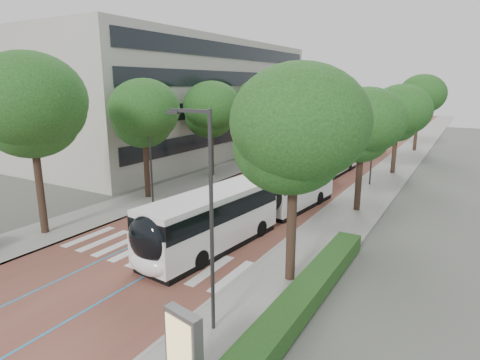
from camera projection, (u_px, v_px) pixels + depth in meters
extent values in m
plane|color=#51544C|center=(136.00, 261.00, 20.68)|extent=(160.00, 160.00, 0.00)
cube|color=brown|center=(349.00, 150.00, 54.27)|extent=(11.00, 140.00, 0.02)
cube|color=gray|center=(297.00, 146.00, 57.92)|extent=(4.00, 140.00, 0.12)
cube|color=gray|center=(408.00, 155.00, 50.59)|extent=(4.00, 140.00, 0.12)
cube|color=gray|center=(310.00, 147.00, 56.99)|extent=(0.20, 140.00, 0.14)
cube|color=gray|center=(392.00, 154.00, 51.52)|extent=(0.20, 140.00, 0.14)
cube|color=silver|center=(89.00, 236.00, 23.86)|extent=(0.55, 3.60, 0.01)
cube|color=silver|center=(104.00, 240.00, 23.24)|extent=(0.55, 3.60, 0.01)
cube|color=silver|center=(119.00, 245.00, 22.63)|extent=(0.55, 3.60, 0.01)
cube|color=silver|center=(135.00, 249.00, 22.02)|extent=(0.55, 3.60, 0.01)
cube|color=silver|center=(153.00, 254.00, 21.41)|extent=(0.55, 3.60, 0.01)
cube|color=silver|center=(171.00, 259.00, 20.80)|extent=(0.55, 3.60, 0.01)
cube|color=silver|center=(190.00, 264.00, 20.19)|extent=(0.55, 3.60, 0.01)
cube|color=silver|center=(211.00, 270.00, 19.58)|extent=(0.55, 3.60, 0.01)
cube|color=silver|center=(233.00, 276.00, 18.97)|extent=(0.55, 3.60, 0.01)
cube|color=#2582BC|center=(337.00, 149.00, 55.05)|extent=(0.12, 126.00, 0.01)
cube|color=#2582BC|center=(361.00, 151.00, 53.48)|extent=(0.12, 126.00, 0.01)
cube|color=#9B9990|center=(178.00, 98.00, 52.07)|extent=(18.00, 40.00, 14.00)
cube|color=black|center=(238.00, 133.00, 48.59)|extent=(0.12, 38.00, 1.60)
cube|color=black|center=(237.00, 106.00, 47.84)|extent=(0.12, 38.00, 1.60)
cube|color=black|center=(237.00, 79.00, 47.08)|extent=(0.12, 38.00, 1.60)
cube|color=black|center=(237.00, 52.00, 46.37)|extent=(0.12, 38.00, 1.60)
cube|color=#184518|center=(302.00, 298.00, 16.11)|extent=(1.20, 14.00, 0.80)
cylinder|color=#303033|center=(212.00, 226.00, 13.86)|extent=(0.14, 0.14, 8.00)
cube|color=#303033|center=(190.00, 111.00, 13.33)|extent=(1.70, 0.12, 0.12)
cube|color=#303033|center=(173.00, 112.00, 13.69)|extent=(0.50, 0.20, 0.10)
cylinder|color=#303033|center=(373.00, 140.00, 34.86)|extent=(0.14, 0.14, 8.00)
cube|color=#303033|center=(367.00, 94.00, 34.33)|extent=(1.70, 0.12, 0.12)
cube|color=#303033|center=(359.00, 95.00, 34.69)|extent=(0.50, 0.20, 0.10)
cylinder|color=#303033|center=(150.00, 150.00, 29.40)|extent=(0.14, 0.14, 8.00)
cylinder|color=black|center=(40.00, 192.00, 23.72)|extent=(0.44, 0.44, 5.26)
ellipsoid|color=#194115|center=(30.00, 110.00, 22.59)|extent=(6.27, 6.27, 5.33)
cylinder|color=black|center=(147.00, 170.00, 31.36)|extent=(0.44, 0.44, 4.56)
ellipsoid|color=#194115|center=(144.00, 117.00, 30.38)|extent=(5.32, 5.32, 4.52)
cylinder|color=black|center=(211.00, 154.00, 38.94)|extent=(0.44, 0.44, 4.41)
ellipsoid|color=#194115|center=(211.00, 112.00, 37.99)|extent=(5.49, 5.49, 4.67)
cylinder|color=black|center=(259.00, 141.00, 47.33)|extent=(0.44, 0.44, 4.45)
ellipsoid|color=#194115|center=(259.00, 106.00, 46.38)|extent=(6.11, 6.11, 5.19)
cylinder|color=black|center=(298.00, 131.00, 57.43)|extent=(0.44, 0.44, 4.31)
ellipsoid|color=#194115|center=(299.00, 104.00, 56.50)|extent=(6.02, 6.02, 5.12)
cylinder|color=black|center=(330.00, 123.00, 70.02)|extent=(0.44, 0.44, 4.36)
ellipsoid|color=#194115|center=(332.00, 99.00, 69.09)|extent=(6.15, 6.15, 5.23)
cylinder|color=black|center=(291.00, 232.00, 18.03)|extent=(0.44, 0.44, 4.78)
ellipsoid|color=#194115|center=(294.00, 136.00, 17.00)|extent=(5.84, 5.84, 4.96)
cylinder|color=black|center=(358.00, 183.00, 28.18)|extent=(0.44, 0.44, 4.18)
ellipsoid|color=#194115|center=(362.00, 129.00, 27.28)|extent=(5.21, 5.21, 4.43)
cylinder|color=black|center=(394.00, 154.00, 39.95)|extent=(0.44, 0.44, 4.11)
ellipsoid|color=#194115|center=(398.00, 116.00, 39.06)|extent=(5.80, 5.80, 4.93)
cylinder|color=black|center=(416.00, 133.00, 53.29)|extent=(0.44, 0.44, 4.92)
ellipsoid|color=#194115|center=(419.00, 99.00, 52.23)|extent=(5.95, 5.95, 5.05)
cylinder|color=black|center=(263.00, 197.00, 25.79)|extent=(2.38, 1.13, 2.30)
cube|color=white|center=(212.00, 227.00, 21.89)|extent=(3.45, 9.57, 1.82)
cube|color=black|center=(212.00, 207.00, 21.62)|extent=(3.47, 9.39, 0.97)
cube|color=silver|center=(212.00, 196.00, 21.47)|extent=(3.38, 9.38, 0.31)
cube|color=black|center=(212.00, 246.00, 22.14)|extent=(3.36, 9.19, 0.35)
cube|color=white|center=(295.00, 191.00, 29.31)|extent=(3.28, 7.96, 1.82)
cube|color=black|center=(296.00, 175.00, 29.04)|extent=(3.31, 7.81, 0.97)
cube|color=silver|center=(296.00, 167.00, 28.89)|extent=(3.22, 7.80, 0.31)
cube|color=black|center=(295.00, 205.00, 29.56)|extent=(3.20, 7.64, 0.35)
ellipsoid|color=black|center=(148.00, 240.00, 18.15)|extent=(2.45, 1.34, 2.28)
ellipsoid|color=white|center=(148.00, 263.00, 18.38)|extent=(2.44, 1.24, 1.14)
cylinder|color=black|center=(168.00, 249.00, 20.92)|extent=(0.40, 1.03, 1.00)
cylinder|color=black|center=(200.00, 260.00, 19.63)|extent=(0.40, 1.03, 1.00)
cylinder|color=black|center=(292.00, 193.00, 31.45)|extent=(0.40, 1.03, 1.00)
cylinder|color=black|center=(319.00, 198.00, 30.15)|extent=(0.40, 1.03, 1.00)
cylinder|color=black|center=(230.00, 221.00, 25.13)|extent=(0.40, 1.03, 1.00)
cylinder|color=black|center=(260.00, 228.00, 23.84)|extent=(0.40, 1.03, 1.00)
cube|color=white|center=(326.00, 164.00, 38.83)|extent=(3.00, 12.09, 1.82)
cube|color=black|center=(326.00, 153.00, 38.56)|extent=(3.03, 11.86, 0.97)
cube|color=silver|center=(327.00, 146.00, 38.41)|extent=(2.94, 11.85, 0.31)
cube|color=black|center=(325.00, 175.00, 39.08)|extent=(2.93, 11.61, 0.35)
ellipsoid|color=black|center=(301.00, 167.00, 33.86)|extent=(2.39, 1.20, 2.28)
ellipsoid|color=white|center=(300.00, 180.00, 34.09)|extent=(2.39, 1.10, 1.14)
cylinder|color=black|center=(299.00, 177.00, 36.65)|extent=(0.34, 1.01, 1.00)
cylinder|color=black|center=(323.00, 181.00, 35.47)|extent=(0.34, 1.01, 1.00)
cylinder|color=black|center=(328.00, 164.00, 42.71)|extent=(0.34, 1.01, 1.00)
cylinder|color=black|center=(349.00, 166.00, 41.52)|extent=(0.34, 1.01, 1.00)
cube|color=white|center=(361.00, 146.00, 50.28)|extent=(3.16, 12.12, 1.82)
cube|color=black|center=(362.00, 137.00, 50.01)|extent=(3.19, 11.88, 0.97)
cube|color=silver|center=(362.00, 131.00, 49.86)|extent=(3.10, 11.88, 0.31)
cube|color=black|center=(361.00, 154.00, 50.54)|extent=(3.09, 11.64, 0.35)
ellipsoid|color=black|center=(346.00, 146.00, 45.36)|extent=(2.41, 1.23, 2.28)
ellipsoid|color=white|center=(345.00, 156.00, 45.59)|extent=(2.40, 1.13, 1.14)
cylinder|color=black|center=(342.00, 155.00, 48.14)|extent=(0.36, 1.02, 1.00)
cylinder|color=black|center=(361.00, 157.00, 46.94)|extent=(0.36, 1.02, 1.00)
cylinder|color=black|center=(361.00, 147.00, 54.15)|extent=(0.36, 1.02, 1.00)
cylinder|color=black|center=(378.00, 148.00, 52.94)|extent=(0.36, 1.02, 1.00)
cube|color=#59595B|center=(184.00, 348.00, 11.32)|extent=(1.33, 0.60, 2.27)
cube|color=#F1CF7F|center=(179.00, 351.00, 11.18)|extent=(1.07, 0.24, 1.97)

